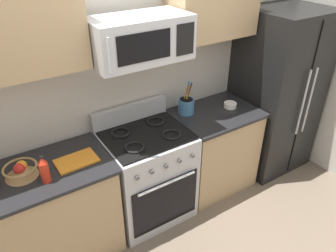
% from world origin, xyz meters
% --- Properties ---
extents(wall_back, '(8.00, 0.10, 2.60)m').
position_xyz_m(wall_back, '(0.00, 1.02, 1.30)').
color(wall_back, beige).
rests_on(wall_back, ground).
extents(counter_left, '(1.29, 0.65, 0.91)m').
position_xyz_m(counter_left, '(-1.04, 0.63, 0.46)').
color(counter_left, tan).
rests_on(counter_left, ground).
extents(range_oven, '(0.76, 0.70, 1.09)m').
position_xyz_m(range_oven, '(-0.00, 0.63, 0.47)').
color(range_oven, '#B2B5BA').
rests_on(range_oven, ground).
extents(counter_right, '(0.85, 0.65, 0.91)m').
position_xyz_m(counter_right, '(0.81, 0.63, 0.46)').
color(counter_right, tan).
rests_on(counter_right, ground).
extents(refrigerator, '(0.81, 0.76, 1.83)m').
position_xyz_m(refrigerator, '(1.66, 0.61, 0.91)').
color(refrigerator, black).
rests_on(refrigerator, ground).
extents(microwave, '(0.78, 0.44, 0.34)m').
position_xyz_m(microwave, '(-0.00, 0.66, 1.77)').
color(microwave, '#B2B5BA').
extents(upper_cabinets_right, '(0.84, 0.34, 0.66)m').
position_xyz_m(upper_cabinets_right, '(0.82, 0.80, 1.95)').
color(upper_cabinets_right, tan).
extents(utensil_crock, '(0.16, 0.16, 0.33)m').
position_xyz_m(utensil_crock, '(0.55, 0.78, 0.99)').
color(utensil_crock, teal).
rests_on(utensil_crock, counter_right).
extents(fruit_basket, '(0.25, 0.25, 0.11)m').
position_xyz_m(fruit_basket, '(-1.05, 0.65, 0.96)').
color(fruit_basket, '#9E7A4C').
rests_on(fruit_basket, counter_left).
extents(cutting_board, '(0.33, 0.22, 0.02)m').
position_xyz_m(cutting_board, '(-0.65, 0.60, 0.92)').
color(cutting_board, orange).
rests_on(cutting_board, counter_left).
extents(bottle_hot_sauce, '(0.07, 0.07, 0.23)m').
position_xyz_m(bottle_hot_sauce, '(-0.91, 0.48, 1.01)').
color(bottle_hot_sauce, red).
rests_on(bottle_hot_sauce, counter_left).
extents(prep_bowl, '(0.13, 0.13, 0.05)m').
position_xyz_m(prep_bowl, '(1.00, 0.63, 0.94)').
color(prep_bowl, white).
rests_on(prep_bowl, counter_right).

